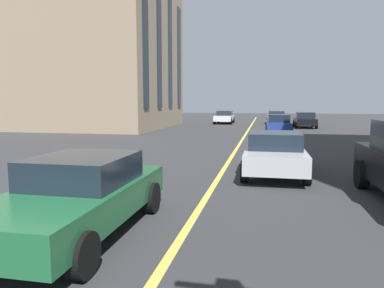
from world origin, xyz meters
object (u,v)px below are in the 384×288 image
at_px(car_black_oncoming, 305,120).
at_px(car_silver_far, 274,153).
at_px(car_white_parked_a, 276,117).
at_px(car_blue_trailing, 279,124).
at_px(car_green_near, 79,194).
at_px(car_white_mid, 224,117).

relative_size(car_black_oncoming, car_silver_far, 0.89).
bearing_deg(car_white_parked_a, car_blue_trailing, 179.25).
distance_m(car_blue_trailing, car_green_near, 22.12).
xyz_separation_m(car_black_oncoming, car_blue_trailing, (-6.46, 2.55, 0.00)).
relative_size(car_white_parked_a, car_silver_far, 1.00).
relative_size(car_white_mid, car_silver_far, 1.00).
bearing_deg(car_black_oncoming, car_blue_trailing, 158.47).
xyz_separation_m(car_white_mid, car_blue_trailing, (-11.44, -5.35, -0.00)).
relative_size(car_white_mid, car_white_parked_a, 1.00).
distance_m(car_white_parked_a, car_green_near, 33.90).
relative_size(car_white_mid, car_blue_trailing, 1.13).
bearing_deg(car_blue_trailing, car_white_parked_a, -0.75).
distance_m(car_white_mid, car_white_parked_a, 5.52).
distance_m(car_green_near, car_silver_far, 7.01).
xyz_separation_m(car_blue_trailing, car_green_near, (-21.73, 4.16, 0.00)).
relative_size(car_white_mid, car_green_near, 1.00).
bearing_deg(car_white_parked_a, car_silver_far, 178.29).
bearing_deg(car_black_oncoming, car_green_near, 166.62).
relative_size(car_white_mid, car_black_oncoming, 1.13).
distance_m(car_white_parked_a, car_black_oncoming, 5.94).
xyz_separation_m(car_white_parked_a, car_green_near, (-33.62, 4.31, 0.00)).
relative_size(car_green_near, car_silver_far, 1.00).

